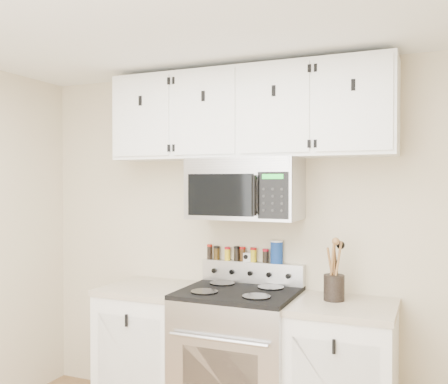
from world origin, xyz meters
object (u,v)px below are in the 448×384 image
range (238,359)px  utensil_crock (334,285)px  microwave (245,189)px  salt_canister (277,252)px

range → utensil_crock: bearing=7.4°
microwave → salt_canister: bearing=40.8°
salt_canister → microwave: bearing=-139.2°
range → utensil_crock: (0.62, 0.08, 0.53)m
microwave → utensil_crock: 0.87m
microwave → utensil_crock: bearing=-4.2°
microwave → utensil_crock: (0.62, -0.05, -0.61)m
microwave → salt_canister: size_ratio=4.65×
microwave → utensil_crock: microwave is taller
utensil_crock → salt_canister: utensil_crock is taller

